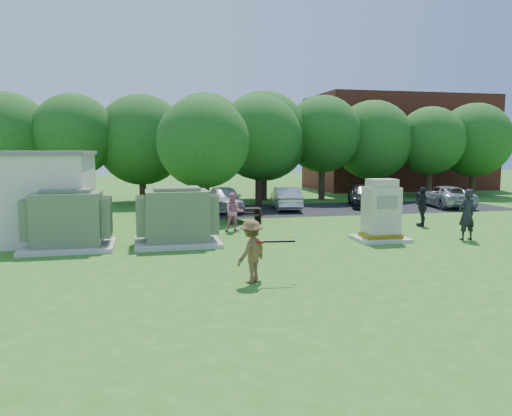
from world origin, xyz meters
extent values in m
plane|color=#2D6619|center=(0.00, 0.00, 0.00)|extent=(120.00, 120.00, 0.00)
cube|color=maroon|center=(18.00, 27.00, 4.00)|extent=(15.00, 8.00, 8.00)
cube|color=#232326|center=(7.00, 13.50, 0.01)|extent=(20.00, 6.00, 0.01)
cube|color=beige|center=(-6.50, 4.50, 0.07)|extent=(3.00, 2.40, 0.15)
cube|color=#5E6C4D|center=(-6.50, 4.50, 1.05)|extent=(2.20, 1.80, 1.80)
cube|color=#5E6C4D|center=(-6.50, 4.50, 2.01)|extent=(1.60, 1.30, 0.12)
cube|color=#5E6C4D|center=(-7.77, 4.50, 1.07)|extent=(0.32, 1.50, 1.35)
cube|color=#5E6C4D|center=(-5.23, 4.50, 1.07)|extent=(0.32, 1.50, 1.35)
cube|color=beige|center=(-2.80, 4.50, 0.07)|extent=(3.00, 2.40, 0.15)
cube|color=#5E6A4A|center=(-2.80, 4.50, 1.05)|extent=(2.20, 1.80, 1.80)
cube|color=#5E6A4A|center=(-2.80, 4.50, 2.01)|extent=(1.60, 1.30, 0.12)
cube|color=#5E6A4A|center=(-4.07, 4.50, 1.07)|extent=(0.32, 1.50, 1.35)
cube|color=#5E6A4A|center=(-1.53, 4.50, 1.07)|extent=(0.32, 1.50, 1.35)
cube|color=beige|center=(4.70, 3.56, 0.06)|extent=(1.90, 1.56, 0.13)
cube|color=yellow|center=(4.70, 3.56, 0.21)|extent=(1.34, 1.08, 0.16)
cube|color=#BFB79E|center=(4.70, 3.56, 1.15)|extent=(1.21, 0.95, 1.73)
cube|color=#BFB79E|center=(4.70, 3.56, 2.16)|extent=(0.99, 0.78, 0.30)
cube|color=gray|center=(4.70, 3.06, 1.49)|extent=(0.78, 0.03, 0.43)
cube|color=black|center=(0.58, 9.25, 0.65)|extent=(1.59, 0.62, 0.05)
cube|color=black|center=(0.58, 9.73, 0.39)|extent=(1.59, 0.22, 0.04)
cube|color=black|center=(0.58, 8.76, 0.39)|extent=(1.59, 0.22, 0.04)
cube|color=black|center=(-0.10, 9.25, 0.33)|extent=(0.07, 1.19, 0.65)
cube|color=black|center=(1.27, 9.25, 0.33)|extent=(0.07, 1.19, 0.65)
imported|color=brown|center=(-1.30, -1.21, 0.81)|extent=(1.17, 1.15, 1.62)
imported|color=black|center=(7.90, 2.93, 0.97)|extent=(0.74, 0.52, 1.94)
imported|color=#D16E96|center=(-0.31, 6.81, 0.81)|extent=(0.83, 0.68, 1.61)
imported|color=black|center=(8.15, 6.44, 0.88)|extent=(0.76, 1.12, 1.76)
imported|color=silver|center=(0.44, 13.83, 0.70)|extent=(1.70, 4.12, 1.40)
imported|color=#B9B9BF|center=(3.94, 13.73, 0.64)|extent=(1.85, 4.04, 1.28)
imported|color=black|center=(8.98, 14.03, 0.65)|extent=(3.10, 4.81, 1.30)
imported|color=#B2B1B6|center=(13.61, 13.05, 0.63)|extent=(2.57, 4.72, 1.25)
cylinder|color=black|center=(-0.61, -1.34, 1.06)|extent=(0.85, 0.16, 0.06)
cylinder|color=maroon|center=(-1.12, -1.37, 1.06)|extent=(0.23, 0.09, 0.06)
sphere|color=white|center=(-0.10, -1.11, 1.15)|extent=(0.09, 0.09, 0.09)
cylinder|color=#47301E|center=(-12.00, 19.40, 1.20)|extent=(0.44, 0.44, 2.40)
sphere|color=#235B1C|center=(-12.00, 19.40, 4.08)|extent=(5.60, 5.60, 5.60)
cylinder|color=#47301E|center=(-8.00, 18.80, 1.40)|extent=(0.44, 0.44, 2.80)
sphere|color=#235B1C|center=(-8.00, 18.80, 4.30)|extent=(5.00, 5.00, 5.00)
cylinder|color=#47301E|center=(-4.00, 19.60, 1.15)|extent=(0.44, 0.44, 2.30)
sphere|color=#235B1C|center=(-4.00, 19.60, 4.04)|extent=(5.80, 5.80, 5.80)
cylinder|color=#47301E|center=(0.00, 18.70, 1.35)|extent=(0.44, 0.44, 2.70)
sphere|color=#235B1C|center=(0.00, 18.70, 4.32)|extent=(5.40, 5.40, 5.40)
cylinder|color=#47301E|center=(4.00, 19.30, 1.25)|extent=(0.44, 0.44, 2.50)
sphere|color=#235B1C|center=(4.00, 19.30, 4.30)|extent=(6.00, 6.00, 6.00)
cylinder|color=#47301E|center=(8.00, 18.90, 1.45)|extent=(0.44, 0.44, 2.90)
sphere|color=#235B1C|center=(8.00, 18.90, 4.46)|extent=(5.20, 5.20, 5.20)
cylinder|color=#47301E|center=(12.00, 19.50, 1.20)|extent=(0.44, 0.44, 2.40)
sphere|color=#235B1C|center=(12.00, 19.50, 4.08)|extent=(5.60, 5.60, 5.60)
cylinder|color=#47301E|center=(16.00, 18.60, 1.30)|extent=(0.44, 0.44, 2.60)
sphere|color=#235B1C|center=(16.00, 18.60, 4.04)|extent=(4.80, 4.80, 4.80)
cylinder|color=#47301E|center=(20.00, 19.20, 1.25)|extent=(0.44, 0.44, 2.50)
sphere|color=#235B1C|center=(20.00, 19.20, 4.12)|extent=(5.40, 5.40, 5.40)
cylinder|color=#47301E|center=(-1.00, 11.50, 1.20)|extent=(0.44, 0.44, 2.40)
sphere|color=#235B1C|center=(-1.00, 11.50, 3.78)|extent=(4.60, 4.60, 4.60)
cylinder|color=#47301E|center=(3.00, 16.50, 1.30)|extent=(0.44, 0.44, 2.60)
sphere|color=#235B1C|center=(3.00, 16.50, 4.16)|extent=(5.20, 5.20, 5.20)
camera|label=1|loc=(-3.95, -13.44, 3.39)|focal=35.00mm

